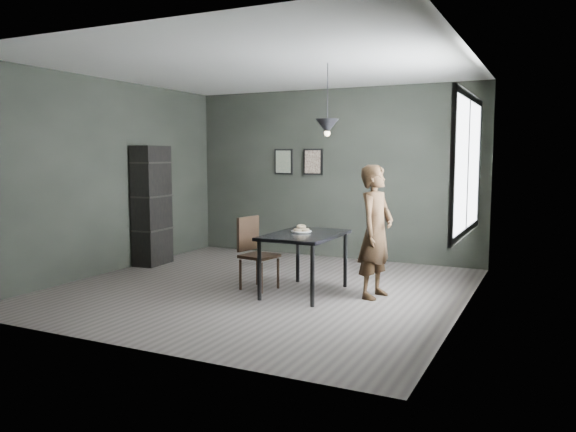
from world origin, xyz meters
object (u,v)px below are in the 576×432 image
at_px(cafe_table, 305,240).
at_px(woman, 376,232).
at_px(shelf_unit, 152,206).
at_px(white_plate, 301,232).
at_px(wood_chair, 254,248).
at_px(pendant_lamp, 327,127).

xyz_separation_m(cafe_table, woman, (0.84, 0.20, 0.13)).
xyz_separation_m(cafe_table, shelf_unit, (-2.92, 0.69, 0.26)).
bearing_deg(white_plate, woman, 8.30).
height_order(white_plate, shelf_unit, shelf_unit).
distance_m(woman, wood_chair, 1.58).
bearing_deg(white_plate, wood_chair, -170.53).
height_order(white_plate, woman, woman).
relative_size(woman, shelf_unit, 0.86).
xyz_separation_m(woman, shelf_unit, (-3.76, 0.48, 0.13)).
bearing_deg(pendant_lamp, wood_chair, -171.93).
xyz_separation_m(white_plate, woman, (0.92, 0.13, 0.04)).
bearing_deg(pendant_lamp, shelf_unit, 169.51).
bearing_deg(woman, pendant_lamp, 109.68).
relative_size(woman, wood_chair, 1.73).
distance_m(wood_chair, shelf_unit, 2.38).
relative_size(cafe_table, woman, 0.75).
xyz_separation_m(white_plate, pendant_lamp, (0.33, 0.03, 1.29)).
relative_size(cafe_table, white_plate, 5.22).
xyz_separation_m(cafe_table, white_plate, (-0.08, 0.07, 0.08)).
relative_size(white_plate, wood_chair, 0.25).
height_order(woman, shelf_unit, shelf_unit).
distance_m(cafe_table, shelf_unit, 3.01).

